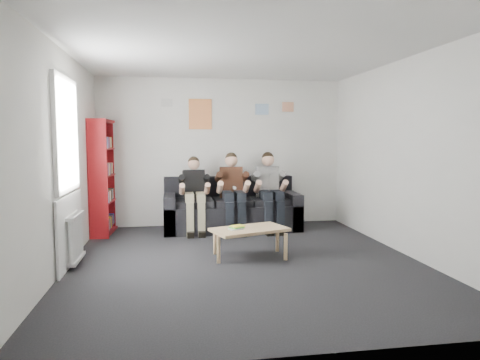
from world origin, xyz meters
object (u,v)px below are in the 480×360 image
object	(u,v)px
person_left	(195,194)
person_middle	(233,192)
sofa	(231,210)
bookshelf	(103,177)
person_right	(270,191)
coffee_table	(249,232)

from	to	relation	value
person_left	person_middle	bearing A→B (deg)	-5.01
sofa	person_left	distance (m)	0.77
sofa	bookshelf	distance (m)	2.27
person_middle	person_right	world-z (taller)	person_right
person_left	person_middle	size ratio (longest dim) A/B	0.95
bookshelf	coffee_table	bearing A→B (deg)	-35.59
sofa	bookshelf	world-z (taller)	bookshelf
sofa	person_left	bearing A→B (deg)	-162.75
bookshelf	person_middle	xyz separation A→B (m)	(2.18, -0.17, -0.27)
coffee_table	person_middle	xyz separation A→B (m)	(0.01, 1.66, 0.34)
bookshelf	person_left	distance (m)	1.56
bookshelf	person_right	distance (m)	2.86
bookshelf	person_middle	distance (m)	2.21
person_right	bookshelf	bearing A→B (deg)	-175.64
bookshelf	person_left	xyz separation A→B (m)	(1.53, -0.17, -0.30)
person_left	sofa	bearing A→B (deg)	12.62
coffee_table	person_left	size ratio (longest dim) A/B	0.76
sofa	coffee_table	bearing A→B (deg)	-90.40
person_middle	person_left	bearing A→B (deg)	-176.35
bookshelf	person_right	world-z (taller)	bookshelf
sofa	person_left	size ratio (longest dim) A/B	1.82
coffee_table	person_middle	world-z (taller)	person_middle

